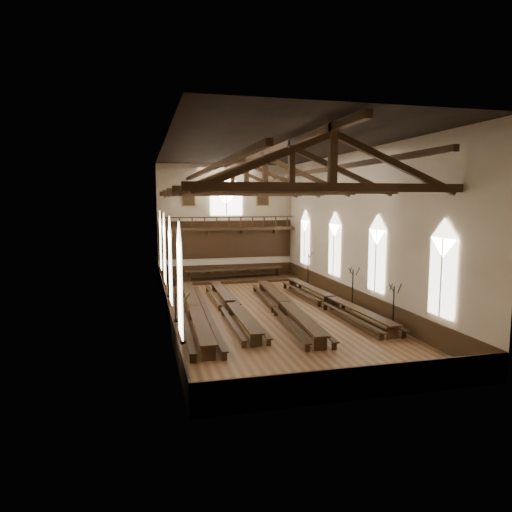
{
  "coord_description": "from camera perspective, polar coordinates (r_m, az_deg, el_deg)",
  "views": [
    {
      "loc": [
        -7.29,
        -26.77,
        6.9
      ],
      "look_at": [
        -0.19,
        1.5,
        3.33
      ],
      "focal_mm": 32.0,
      "sensor_mm": 36.0,
      "label": 1
    }
  ],
  "objects": [
    {
      "name": "ground",
      "position": [
        28.59,
        1.1,
        -6.98
      ],
      "size": [
        26.0,
        26.0,
        0.0
      ],
      "primitive_type": "plane",
      "color": "brown",
      "rests_on": "ground"
    },
    {
      "name": "room_walls",
      "position": [
        27.74,
        1.14,
        6.08
      ],
      "size": [
        26.0,
        26.0,
        26.0
      ],
      "color": "beige",
      "rests_on": "ground"
    },
    {
      "name": "wainscot_band",
      "position": [
        28.45,
        1.11,
        -5.8
      ],
      "size": [
        12.0,
        26.0,
        1.2
      ],
      "color": "#34210F",
      "rests_on": "ground"
    },
    {
      "name": "side_windows",
      "position": [
        27.92,
        1.12,
        0.49
      ],
      "size": [
        11.85,
        19.8,
        4.5
      ],
      "color": "white",
      "rests_on": "room_walls"
    },
    {
      "name": "end_window",
      "position": [
        40.33,
        -3.72,
        7.44
      ],
      "size": [
        2.8,
        0.12,
        3.8
      ],
      "color": "white",
      "rests_on": "room_walls"
    },
    {
      "name": "minstrels_gallery",
      "position": [
        40.21,
        -3.62,
        2.71
      ],
      "size": [
        11.8,
        1.24,
        3.7
      ],
      "color": "#311E0F",
      "rests_on": "room_walls"
    },
    {
      "name": "portraits",
      "position": [
        40.33,
        -3.72,
        7.26
      ],
      "size": [
        7.75,
        0.09,
        1.45
      ],
      "color": "brown",
      "rests_on": "room_walls"
    },
    {
      "name": "roof_trusses",
      "position": [
        27.77,
        1.14,
        9.71
      ],
      "size": [
        11.7,
        25.7,
        2.8
      ],
      "color": "#311E0F",
      "rests_on": "room_walls"
    },
    {
      "name": "refectory_row_a",
      "position": [
        26.96,
        -7.64,
        -6.59
      ],
      "size": [
        1.92,
        15.13,
        0.82
      ],
      "color": "#311E0F",
      "rests_on": "ground"
    },
    {
      "name": "refectory_row_b",
      "position": [
        28.25,
        -3.12,
        -6.05
      ],
      "size": [
        1.58,
        14.2,
        0.73
      ],
      "color": "#311E0F",
      "rests_on": "ground"
    },
    {
      "name": "refectory_row_c",
      "position": [
        28.01,
        3.68,
        -6.09
      ],
      "size": [
        2.1,
        14.75,
        0.78
      ],
      "color": "#311E0F",
      "rests_on": "ground"
    },
    {
      "name": "refectory_row_d",
      "position": [
        29.84,
        9.4,
        -5.37
      ],
      "size": [
        1.84,
        14.6,
        0.77
      ],
      "color": "#311E0F",
      "rests_on": "ground"
    },
    {
      "name": "dais",
      "position": [
        39.53,
        -2.62,
        -2.92
      ],
      "size": [
        11.4,
        3.05,
        0.2
      ],
      "primitive_type": "cube",
      "color": "#34210F",
      "rests_on": "ground"
    },
    {
      "name": "high_table",
      "position": [
        39.4,
        -2.62,
        -1.79
      ],
      "size": [
        8.66,
        1.79,
        0.81
      ],
      "color": "#311E0F",
      "rests_on": "dais"
    },
    {
      "name": "high_chairs",
      "position": [
        40.23,
        -2.86,
        -1.86
      ],
      "size": [
        5.81,
        0.42,
        0.94
      ],
      "color": "#311E0F",
      "rests_on": "dais"
    },
    {
      "name": "candelabrum_left_near",
      "position": [
        22.6,
        -9.27,
        -8.91
      ],
      "size": [
        0.65,
        0.75,
        2.45
      ],
      "color": "black",
      "rests_on": "ground"
    },
    {
      "name": "candelabrum_left_mid",
      "position": [
        26.61,
        -10.04,
        -6.46
      ],
      "size": [
        0.75,
        0.72,
        2.5
      ],
      "color": "black",
      "rests_on": "ground"
    },
    {
      "name": "candelabrum_left_far",
      "position": [
        33.34,
        -10.89,
        -3.73
      ],
      "size": [
        0.73,
        0.77,
        2.53
      ],
      "color": "black",
      "rests_on": "ground"
    },
    {
      "name": "candelabrum_right_near",
      "position": [
        25.49,
        16.77,
        -7.23
      ],
      "size": [
        0.77,
        0.71,
        2.53
      ],
      "color": "black",
      "rests_on": "ground"
    },
    {
      "name": "candelabrum_right_mid",
      "position": [
        29.63,
        11.95,
        -4.99
      ],
      "size": [
        0.82,
        0.77,
        2.71
      ],
      "color": "black",
      "rests_on": "ground"
    },
    {
      "name": "candelabrum_right_far",
      "position": [
        36.83,
        6.51,
        -2.49
      ],
      "size": [
        0.84,
        0.85,
        2.84
      ],
      "color": "black",
      "rests_on": "ground"
    }
  ]
}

